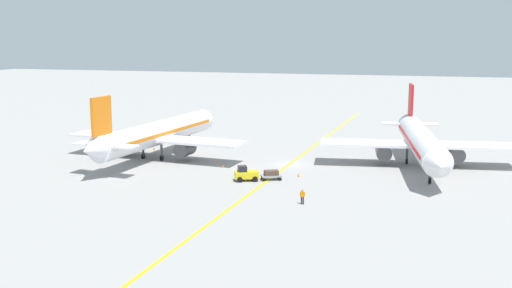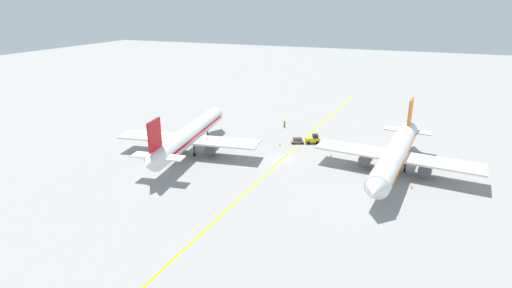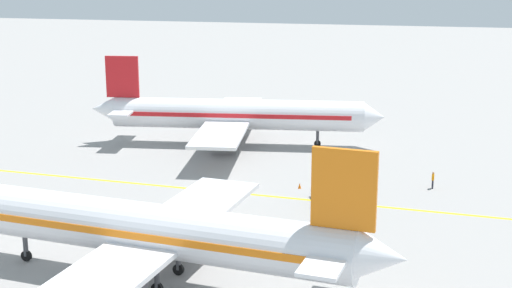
% 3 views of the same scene
% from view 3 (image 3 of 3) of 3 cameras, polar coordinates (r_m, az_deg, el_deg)
% --- Properties ---
extents(ground_plane, '(400.00, 400.00, 0.00)m').
position_cam_3_polar(ground_plane, '(68.72, -2.80, -3.83)').
color(ground_plane, gray).
extents(apron_yellow_centreline, '(6.81, 119.85, 0.01)m').
position_cam_3_polar(apron_yellow_centreline, '(68.72, -2.80, -3.82)').
color(apron_yellow_centreline, yellow).
rests_on(apron_yellow_centreline, ground).
extents(airplane_at_gate, '(28.39, 35.54, 10.60)m').
position_cam_3_polar(airplane_at_gate, '(49.20, -8.79, -6.83)').
color(airplane_at_gate, white).
rests_on(airplane_at_gate, ground).
extents(airplane_adjacent_stand, '(28.45, 35.51, 10.60)m').
position_cam_3_polar(airplane_adjacent_stand, '(85.55, -1.76, 2.35)').
color(airplane_adjacent_stand, white).
rests_on(airplane_adjacent_stand, ground).
extents(baggage_tug_white, '(3.35, 2.68, 2.11)m').
position_cam_3_polar(baggage_tug_white, '(63.23, 6.08, -4.64)').
color(baggage_tug_white, gold).
rests_on(baggage_tug_white, ground).
extents(baggage_cart_trailing, '(2.95, 2.34, 1.24)m').
position_cam_3_polar(baggage_cart_trailing, '(66.28, 5.27, -3.86)').
color(baggage_cart_trailing, gray).
rests_on(baggage_cart_trailing, ground).
extents(ground_crew_worker, '(0.58, 0.25, 1.68)m').
position_cam_3_polar(ground_crew_worker, '(71.44, 13.97, -2.77)').
color(ground_crew_worker, '#23232D').
rests_on(ground_crew_worker, ground).
extents(traffic_cone_near_nose, '(0.32, 0.32, 0.55)m').
position_cam_3_polar(traffic_cone_near_nose, '(69.67, 3.51, -3.34)').
color(traffic_cone_near_nose, orange).
rests_on(traffic_cone_near_nose, ground).
extents(traffic_cone_mid_apron, '(0.32, 0.32, 0.55)m').
position_cam_3_polar(traffic_cone_mid_apron, '(59.73, -0.85, -6.34)').
color(traffic_cone_mid_apron, orange).
rests_on(traffic_cone_mid_apron, ground).
extents(traffic_cone_by_wingtip, '(0.32, 0.32, 0.55)m').
position_cam_3_polar(traffic_cone_by_wingtip, '(50.14, -15.78, -11.06)').
color(traffic_cone_by_wingtip, orange).
rests_on(traffic_cone_by_wingtip, ground).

